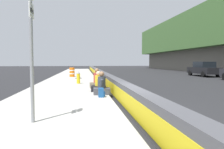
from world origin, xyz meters
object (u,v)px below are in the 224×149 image
at_px(fire_hydrant, 78,77).
at_px(parked_car_fourth, 204,69).
at_px(seated_person_middle, 98,85).
at_px(construction_barrel, 72,72).
at_px(backpack, 101,93).
at_px(seated_person_rear, 97,82).
at_px(seated_person_foreground, 102,87).
at_px(route_sign_post, 31,40).

xyz_separation_m(fire_hydrant, parked_car_fourth, (7.64, -14.26, 0.27)).
bearing_deg(seated_person_middle, construction_barrel, 9.95).
height_order(construction_barrel, parked_car_fourth, parked_car_fourth).
bearing_deg(backpack, seated_person_rear, -0.53).
relative_size(seated_person_rear, backpack, 2.89).
bearing_deg(seated_person_rear, backpack, 179.47).
height_order(seated_person_foreground, seated_person_middle, seated_person_foreground).
xyz_separation_m(fire_hydrant, seated_person_rear, (-2.61, -1.14, -0.09)).
distance_m(route_sign_post, construction_barrel, 16.49).
relative_size(fire_hydrant, seated_person_rear, 0.76).
bearing_deg(route_sign_post, seated_person_foreground, -26.04).
xyz_separation_m(route_sign_post, seated_person_rear, (6.87, -2.08, -1.71)).
bearing_deg(construction_barrel, seated_person_middle, -170.05).
bearing_deg(parked_car_fourth, seated_person_foreground, 134.29).
height_order(backpack, construction_barrel, construction_barrel).
xyz_separation_m(seated_person_foreground, seated_person_middle, (1.05, 0.08, -0.01)).
xyz_separation_m(seated_person_foreground, seated_person_rear, (2.48, 0.06, 0.02)).
xyz_separation_m(seated_person_foreground, construction_barrel, (12.03, 2.00, 0.14)).
height_order(seated_person_foreground, parked_car_fourth, parked_car_fourth).
bearing_deg(seated_person_rear, seated_person_foreground, -178.50).
xyz_separation_m(route_sign_post, construction_barrel, (16.42, -0.14, -1.59)).
relative_size(fire_hydrant, seated_person_middle, 0.83).
xyz_separation_m(backpack, construction_barrel, (12.85, 1.91, 0.28)).
height_order(route_sign_post, seated_person_rear, route_sign_post).
relative_size(seated_person_foreground, backpack, 2.72).
distance_m(fire_hydrant, construction_barrel, 6.98).
height_order(seated_person_middle, parked_car_fourth, parked_car_fourth).
relative_size(seated_person_foreground, seated_person_rear, 0.94).
bearing_deg(backpack, construction_barrel, 8.44).
bearing_deg(seated_person_foreground, fire_hydrant, 13.35).
xyz_separation_m(construction_barrel, parked_car_fourth, (0.71, -15.05, 0.24)).
relative_size(fire_hydrant, construction_barrel, 0.93).
height_order(backpack, parked_car_fourth, parked_car_fourth).
bearing_deg(seated_person_middle, seated_person_foreground, -175.74).
bearing_deg(route_sign_post, seated_person_rear, -16.85).
relative_size(route_sign_post, construction_barrel, 3.79).
height_order(seated_person_foreground, construction_barrel, seated_person_foreground).
bearing_deg(route_sign_post, seated_person_middle, -20.80).
height_order(seated_person_middle, construction_barrel, seated_person_middle).
xyz_separation_m(route_sign_post, seated_person_foreground, (4.39, -2.14, -1.73)).
bearing_deg(route_sign_post, parked_car_fourth, -41.59).
bearing_deg(seated_person_rear, seated_person_middle, 179.47).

